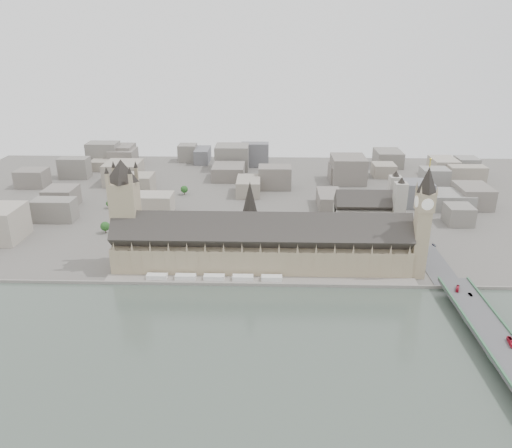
{
  "coord_description": "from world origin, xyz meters",
  "views": [
    {
      "loc": [
        7.53,
        -392.16,
        204.14
      ],
      "look_at": [
        -4.96,
        38.51,
        36.34
      ],
      "focal_mm": 35.0,
      "sensor_mm": 36.0,
      "label": 1
    }
  ],
  "objects_px": {
    "elizabeth_tower": "(423,215)",
    "westminster_abbey": "(369,216)",
    "red_bus_south": "(511,342)",
    "car_silver": "(470,294)",
    "car_approach": "(434,245)",
    "red_bus_north": "(458,289)",
    "victoria_tower": "(125,208)",
    "palace_of_westminster": "(261,246)",
    "westminster_bridge": "(487,332)"
  },
  "relations": [
    {
      "from": "victoria_tower",
      "to": "red_bus_north",
      "type": "bearing_deg",
      "value": -12.37
    },
    {
      "from": "westminster_bridge",
      "to": "car_silver",
      "type": "height_order",
      "value": "car_silver"
    },
    {
      "from": "victoria_tower",
      "to": "westminster_abbey",
      "type": "distance_m",
      "value": 244.79
    },
    {
      "from": "elizabeth_tower",
      "to": "westminster_bridge",
      "type": "relative_size",
      "value": 0.33
    },
    {
      "from": "red_bus_south",
      "to": "car_approach",
      "type": "bearing_deg",
      "value": 98.09
    },
    {
      "from": "palace_of_westminster",
      "to": "red_bus_north",
      "type": "height_order",
      "value": "palace_of_westminster"
    },
    {
      "from": "elizabeth_tower",
      "to": "westminster_bridge",
      "type": "bearing_deg",
      "value": -75.89
    },
    {
      "from": "victoria_tower",
      "to": "red_bus_north",
      "type": "distance_m",
      "value": 290.37
    },
    {
      "from": "car_approach",
      "to": "elizabeth_tower",
      "type": "bearing_deg",
      "value": -140.7
    },
    {
      "from": "westminster_bridge",
      "to": "elizabeth_tower",
      "type": "bearing_deg",
      "value": 104.11
    },
    {
      "from": "westminster_bridge",
      "to": "red_bus_north",
      "type": "xyz_separation_m",
      "value": [
        -3.59,
        51.98,
        6.46
      ]
    },
    {
      "from": "victoria_tower",
      "to": "red_bus_south",
      "type": "distance_m",
      "value": 322.86
    },
    {
      "from": "elizabeth_tower",
      "to": "victoria_tower",
      "type": "relative_size",
      "value": 1.07
    },
    {
      "from": "victoria_tower",
      "to": "red_bus_north",
      "type": "relative_size",
      "value": 10.41
    },
    {
      "from": "palace_of_westminster",
      "to": "car_approach",
      "type": "distance_m",
      "value": 169.93
    },
    {
      "from": "westminster_abbey",
      "to": "car_approach",
      "type": "distance_m",
      "value": 71.27
    },
    {
      "from": "westminster_bridge",
      "to": "car_approach",
      "type": "xyz_separation_m",
      "value": [
        4.34,
        139.93,
        5.93
      ]
    },
    {
      "from": "red_bus_south",
      "to": "car_silver",
      "type": "distance_m",
      "value": 65.56
    },
    {
      "from": "victoria_tower",
      "to": "westminster_abbey",
      "type": "xyz_separation_m",
      "value": [
        232.92,
        69.0,
        -30.12
      ]
    },
    {
      "from": "westminster_bridge",
      "to": "westminster_abbey",
      "type": "distance_m",
      "value": 190.56
    },
    {
      "from": "palace_of_westminster",
      "to": "elizabeth_tower",
      "type": "height_order",
      "value": "elizabeth_tower"
    },
    {
      "from": "elizabeth_tower",
      "to": "car_approach",
      "type": "relative_size",
      "value": 19.26
    },
    {
      "from": "westminster_abbey",
      "to": "car_silver",
      "type": "relative_size",
      "value": 15.04
    },
    {
      "from": "elizabeth_tower",
      "to": "westminster_abbey",
      "type": "xyz_separation_m",
      "value": [
        -27.08,
        87.0,
        -33.01
      ]
    },
    {
      "from": "westminster_bridge",
      "to": "red_bus_north",
      "type": "bearing_deg",
      "value": 93.95
    },
    {
      "from": "elizabeth_tower",
      "to": "westminster_abbey",
      "type": "relative_size",
      "value": 1.58
    },
    {
      "from": "elizabeth_tower",
      "to": "red_bus_north",
      "type": "height_order",
      "value": "elizabeth_tower"
    },
    {
      "from": "palace_of_westminster",
      "to": "red_bus_south",
      "type": "distance_m",
      "value": 211.96
    },
    {
      "from": "palace_of_westminster",
      "to": "westminster_abbey",
      "type": "distance_m",
      "value": 134.09
    },
    {
      "from": "red_bus_south",
      "to": "car_silver",
      "type": "xyz_separation_m",
      "value": [
        -2.35,
        65.51,
        -0.81
      ]
    },
    {
      "from": "red_bus_north",
      "to": "red_bus_south",
      "type": "relative_size",
      "value": 0.86
    },
    {
      "from": "victoria_tower",
      "to": "red_bus_south",
      "type": "height_order",
      "value": "victoria_tower"
    },
    {
      "from": "elizabeth_tower",
      "to": "red_bus_north",
      "type": "relative_size",
      "value": 11.19
    },
    {
      "from": "elizabeth_tower",
      "to": "westminster_bridge",
      "type": "xyz_separation_m",
      "value": [
        24.0,
        -95.5,
        -52.96
      ]
    },
    {
      "from": "red_bus_south",
      "to": "red_bus_north",
      "type": "bearing_deg",
      "value": 104.95
    },
    {
      "from": "victoria_tower",
      "to": "westminster_bridge",
      "type": "bearing_deg",
      "value": -21.78
    },
    {
      "from": "palace_of_westminster",
      "to": "victoria_tower",
      "type": "xyz_separation_m",
      "value": [
        -122.0,
        6.3,
        32.5
      ]
    },
    {
      "from": "car_silver",
      "to": "car_approach",
      "type": "height_order",
      "value": "car_approach"
    },
    {
      "from": "elizabeth_tower",
      "to": "westminster_abbey",
      "type": "distance_m",
      "value": 96.91
    },
    {
      "from": "red_bus_south",
      "to": "car_silver",
      "type": "height_order",
      "value": "red_bus_south"
    },
    {
      "from": "car_silver",
      "to": "red_bus_south",
      "type": "bearing_deg",
      "value": -95.89
    },
    {
      "from": "car_approach",
      "to": "victoria_tower",
      "type": "bearing_deg",
      "value": 167.07
    },
    {
      "from": "elizabeth_tower",
      "to": "westminster_abbey",
      "type": "bearing_deg",
      "value": 107.29
    },
    {
      "from": "car_approach",
      "to": "red_bus_north",
      "type": "bearing_deg",
      "value": -113.32
    },
    {
      "from": "victoria_tower",
      "to": "red_bus_south",
      "type": "xyz_separation_m",
      "value": [
        290.04,
        -135.03,
        -43.4
      ]
    },
    {
      "from": "elizabeth_tower",
      "to": "palace_of_westminster",
      "type": "bearing_deg",
      "value": 175.15
    },
    {
      "from": "westminster_bridge",
      "to": "car_silver",
      "type": "bearing_deg",
      "value": 85.2
    },
    {
      "from": "elizabeth_tower",
      "to": "car_silver",
      "type": "height_order",
      "value": "elizabeth_tower"
    },
    {
      "from": "westminster_abbey",
      "to": "car_silver",
      "type": "distance_m",
      "value": 149.61
    },
    {
      "from": "westminster_abbey",
      "to": "red_bus_north",
      "type": "bearing_deg",
      "value": -70.01
    }
  ]
}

